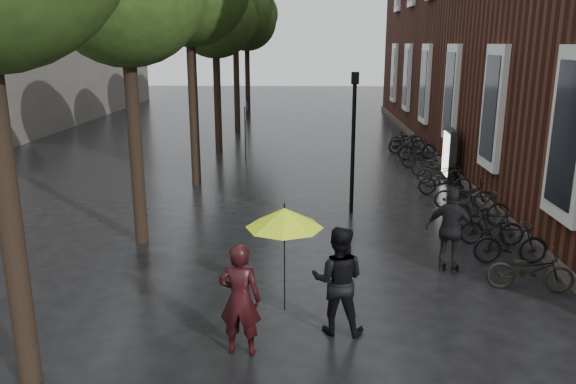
{
  "coord_description": "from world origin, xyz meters",
  "views": [
    {
      "loc": [
        0.07,
        -6.13,
        4.83
      ],
      "look_at": [
        -0.41,
        6.34,
        1.51
      ],
      "focal_mm": 35.0,
      "sensor_mm": 36.0,
      "label": 1
    }
  ],
  "objects_px": {
    "parked_bicycles": "(444,177)",
    "lamp_post": "(354,129)",
    "person_black": "(338,280)",
    "pedestrian_walking": "(451,230)",
    "ad_lightbox": "(449,155)",
    "person_burgundy": "(240,299)"
  },
  "relations": [
    {
      "from": "person_black",
      "to": "parked_bicycles",
      "type": "xyz_separation_m",
      "value": [
        4.04,
        9.76,
        -0.48
      ]
    },
    {
      "from": "parked_bicycles",
      "to": "lamp_post",
      "type": "distance_m",
      "value": 4.7
    },
    {
      "from": "parked_bicycles",
      "to": "lamp_post",
      "type": "height_order",
      "value": "lamp_post"
    },
    {
      "from": "parked_bicycles",
      "to": "ad_lightbox",
      "type": "relative_size",
      "value": 9.07
    },
    {
      "from": "pedestrian_walking",
      "to": "person_burgundy",
      "type": "bearing_deg",
      "value": 65.15
    },
    {
      "from": "person_burgundy",
      "to": "lamp_post",
      "type": "distance_m",
      "value": 8.3
    },
    {
      "from": "pedestrian_walking",
      "to": "lamp_post",
      "type": "relative_size",
      "value": 0.46
    },
    {
      "from": "person_burgundy",
      "to": "person_black",
      "type": "xyz_separation_m",
      "value": [
        1.57,
        0.75,
        0.02
      ]
    },
    {
      "from": "person_black",
      "to": "pedestrian_walking",
      "type": "height_order",
      "value": "person_black"
    },
    {
      "from": "ad_lightbox",
      "to": "lamp_post",
      "type": "bearing_deg",
      "value": -128.88
    },
    {
      "from": "lamp_post",
      "to": "pedestrian_walking",
      "type": "bearing_deg",
      "value": -67.09
    },
    {
      "from": "person_burgundy",
      "to": "ad_lightbox",
      "type": "distance_m",
      "value": 13.49
    },
    {
      "from": "person_black",
      "to": "parked_bicycles",
      "type": "height_order",
      "value": "person_black"
    },
    {
      "from": "parked_bicycles",
      "to": "ad_lightbox",
      "type": "distance_m",
      "value": 1.66
    },
    {
      "from": "person_burgundy",
      "to": "parked_bicycles",
      "type": "xyz_separation_m",
      "value": [
        5.61,
        10.52,
        -0.46
      ]
    },
    {
      "from": "person_burgundy",
      "to": "lamp_post",
      "type": "bearing_deg",
      "value": -100.35
    },
    {
      "from": "person_black",
      "to": "pedestrian_walking",
      "type": "relative_size",
      "value": 1.01
    },
    {
      "from": "person_burgundy",
      "to": "pedestrian_walking",
      "type": "relative_size",
      "value": 0.99
    },
    {
      "from": "person_burgundy",
      "to": "parked_bicycles",
      "type": "relative_size",
      "value": 0.11
    },
    {
      "from": "pedestrian_walking",
      "to": "ad_lightbox",
      "type": "xyz_separation_m",
      "value": [
        1.98,
        8.52,
        -0.01
      ]
    },
    {
      "from": "parked_bicycles",
      "to": "ad_lightbox",
      "type": "height_order",
      "value": "ad_lightbox"
    },
    {
      "from": "pedestrian_walking",
      "to": "lamp_post",
      "type": "distance_m",
      "value": 4.92
    }
  ]
}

